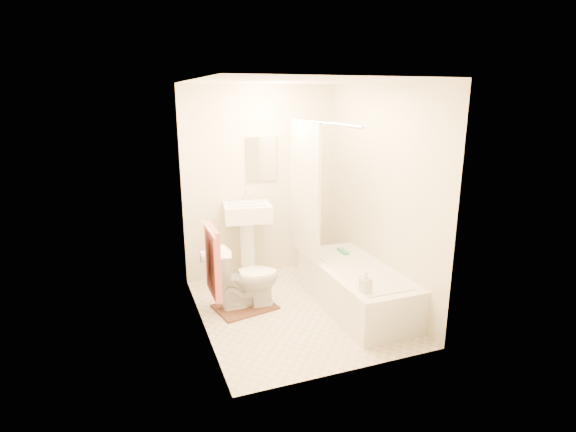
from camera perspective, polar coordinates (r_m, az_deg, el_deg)
name	(u,v)px	position (r m, az deg, el deg)	size (l,w,h in m)	color
floor	(296,310)	(5.01, 1.02, -11.83)	(2.40, 2.40, 0.00)	beige
ceiling	(297,81)	(4.47, 1.17, 16.80)	(2.40, 2.40, 0.00)	white
wall_back	(262,182)	(5.70, -3.36, 4.27)	(2.00, 0.02, 2.40)	beige
wall_left	(198,212)	(4.33, -11.30, 0.55)	(0.02, 2.40, 2.40)	beige
wall_right	(381,196)	(5.04, 11.75, 2.54)	(0.02, 2.40, 2.40)	beige
mirror	(262,159)	(5.63, -3.35, 7.24)	(0.40, 0.03, 0.55)	white
curtain_rod	(321,122)	(4.68, 4.17, 11.79)	(0.03, 0.03, 1.70)	silver
shower_curtain	(305,190)	(5.15, 2.16, 3.35)	(0.04, 0.80, 1.55)	silver
towel_bar	(208,228)	(4.13, -10.10, -1.56)	(0.02, 0.02, 0.60)	silver
towel	(213,261)	(4.23, -9.51, -5.68)	(0.06, 0.45, 0.66)	#CC7266
toilet_paper	(206,256)	(4.60, -10.37, -5.06)	(0.12, 0.12, 0.11)	white
toilet	(247,278)	(4.95, -5.24, -7.83)	(0.39, 0.70, 0.69)	white
sink	(248,240)	(5.56, -5.13, -3.02)	(0.56, 0.45, 1.09)	white
bathtub	(356,287)	(5.04, 8.59, -8.94)	(0.71, 1.62, 0.46)	silver
bath_mat	(245,307)	(5.07, -5.47, -11.41)	(0.63, 0.47, 0.02)	#4B231F
soap_bottle	(366,282)	(4.35, 9.84, -8.26)	(0.09, 0.10, 0.21)	silver
scrub_brush	(343,252)	(5.37, 6.98, -4.51)	(0.06, 0.20, 0.04)	#349F64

